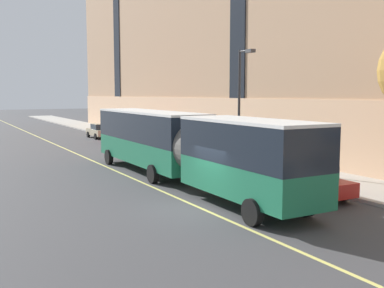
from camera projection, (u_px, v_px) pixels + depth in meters
name	position (u px, v px, depth m)	size (l,w,h in m)	color
ground_plane	(203.00, 208.00, 18.61)	(260.00, 260.00, 0.00)	#424244
sidewalk	(311.00, 176.00, 25.54)	(4.70, 160.00, 0.15)	#ADA89E
city_bus	(180.00, 143.00, 23.67)	(2.98, 19.64, 3.71)	#1E704C
parked_car_navy_0	(142.00, 141.00, 37.58)	(1.96, 4.77, 1.56)	navy
parked_car_champagne_1	(100.00, 131.00, 48.25)	(1.98, 4.29, 1.56)	#BCAD89
parked_car_red_3	(118.00, 135.00, 42.97)	(1.97, 4.78, 1.56)	#B21E19
parked_car_red_4	(307.00, 180.00, 20.66)	(2.02, 4.71, 1.56)	#B21E19
parked_car_darkgray_6	(209.00, 157.00, 28.42)	(2.08, 4.73, 1.56)	#4C4C51
street_lamp	(241.00, 96.00, 28.07)	(0.36, 1.48, 7.31)	#2D2D30
lane_centerline	(169.00, 194.00, 21.19)	(0.16, 140.00, 0.01)	#E0D66B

